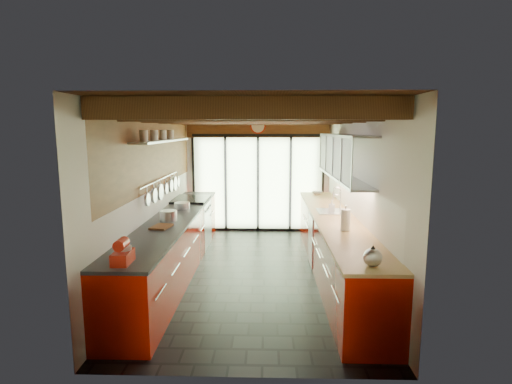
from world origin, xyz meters
TOP-DOWN VIEW (x-y plane):
  - ground at (0.00, 0.00)m, footprint 5.50×5.50m
  - room_shell at (0.00, 0.00)m, footprint 5.50×5.50m
  - ceiling_beams at (-0.00, 0.38)m, footprint 3.14×5.06m
  - glass_door at (0.00, 2.69)m, footprint 2.95×0.10m
  - left_counter at (-1.28, 0.00)m, footprint 0.68×5.00m
  - range_stove at (-1.28, 1.45)m, footprint 0.66×0.90m
  - right_counter at (1.27, 0.00)m, footprint 0.68×5.00m
  - sink_assembly at (1.29, 0.40)m, footprint 0.45×0.52m
  - upper_cabinets_right at (1.43, 0.30)m, footprint 0.34×3.00m
  - left_wall_fixtures at (-1.47, 0.29)m, footprint 0.28×2.60m
  - stand_mixer at (-1.27, -2.24)m, footprint 0.17×0.30m
  - pot_large at (-1.27, -0.34)m, footprint 0.27×0.27m
  - pot_small at (-1.27, 0.62)m, footprint 0.31×0.31m
  - cutting_board at (-1.27, -0.75)m, footprint 0.28×0.36m
  - kettle at (1.27, -2.25)m, footprint 0.21×0.24m
  - paper_towel at (1.27, -0.84)m, footprint 0.14×0.14m
  - soap_bottle at (1.27, 0.33)m, footprint 0.10×0.11m
  - bowl at (1.27, 2.25)m, footprint 0.27×0.27m

SIDE VIEW (x-z plane):
  - ground at x=0.00m, z-range 0.00..0.00m
  - right_counter at x=1.27m, z-range 0.00..0.92m
  - left_counter at x=-1.28m, z-range 0.00..0.92m
  - range_stove at x=-1.28m, z-range -0.01..0.96m
  - cutting_board at x=-1.27m, z-range 0.92..0.95m
  - bowl at x=1.27m, z-range 0.92..0.98m
  - sink_assembly at x=1.29m, z-range 0.75..1.17m
  - pot_small at x=-1.27m, z-range 0.92..1.02m
  - pot_large at x=-1.27m, z-range 0.92..1.08m
  - kettle at x=1.27m, z-range 0.91..1.13m
  - stand_mixer at x=-1.27m, z-range 0.89..1.16m
  - soap_bottle at x=1.27m, z-range 0.92..1.13m
  - paper_towel at x=1.27m, z-range 0.89..1.24m
  - room_shell at x=0.00m, z-range -1.10..4.40m
  - glass_door at x=0.00m, z-range 0.21..3.11m
  - left_wall_fixtures at x=-1.47m, z-range 1.31..2.26m
  - upper_cabinets_right at x=1.43m, z-range 0.35..3.35m
  - ceiling_beams at x=0.00m, z-range 0.01..4.91m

